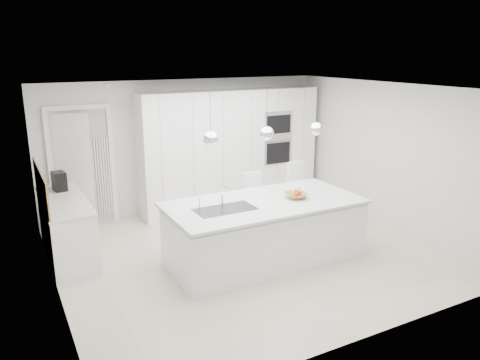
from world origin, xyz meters
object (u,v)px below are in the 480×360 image
espresso_machine (59,181)px  bar_stool_right (300,196)px  bar_stool_left (255,205)px  fruit_bowl (296,195)px  island_base (265,233)px

espresso_machine → bar_stool_right: size_ratio=0.25×
bar_stool_left → bar_stool_right: 0.84m
fruit_bowl → espresso_machine: bearing=145.7°
island_base → fruit_bowl: 0.72m
fruit_bowl → bar_stool_left: bar_stool_left is taller
bar_stool_left → fruit_bowl: bearing=-69.0°
bar_stool_left → bar_stool_right: bar_stool_right is taller
espresso_machine → fruit_bowl: bearing=-42.0°
island_base → fruit_bowl: size_ratio=8.45×
island_base → espresso_machine: bearing=141.3°
island_base → bar_stool_right: bar_stool_right is taller
fruit_bowl → espresso_machine: 3.67m
espresso_machine → bar_stool_right: (3.74, -1.17, -0.47)m
espresso_machine → bar_stool_right: bearing=-25.1°
bar_stool_right → espresso_machine: bearing=155.1°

